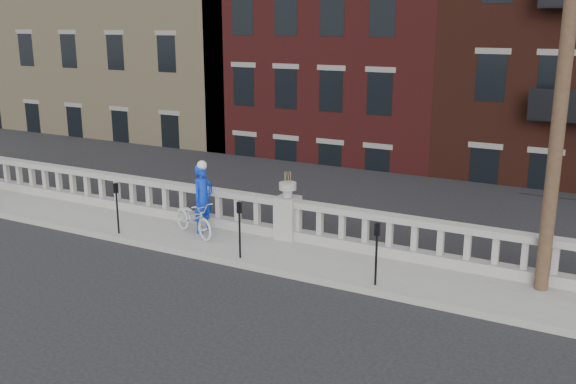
# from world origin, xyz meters

# --- Properties ---
(ground) EXTENTS (120.00, 120.00, 0.00)m
(ground) POSITION_xyz_m (0.00, 0.00, 0.00)
(ground) COLOR black
(ground) RESTS_ON ground
(sidewalk) EXTENTS (32.00, 2.20, 0.15)m
(sidewalk) POSITION_xyz_m (0.00, 3.00, 0.07)
(sidewalk) COLOR gray
(sidewalk) RESTS_ON ground
(balustrade) EXTENTS (28.00, 0.34, 1.03)m
(balustrade) POSITION_xyz_m (0.00, 3.95, 0.64)
(balustrade) COLOR gray
(balustrade) RESTS_ON sidewalk
(planter_pedestal) EXTENTS (0.55, 0.55, 1.76)m
(planter_pedestal) POSITION_xyz_m (0.00, 3.95, 0.83)
(planter_pedestal) COLOR gray
(planter_pedestal) RESTS_ON sidewalk
(lower_level) EXTENTS (80.00, 44.00, 20.80)m
(lower_level) POSITION_xyz_m (0.56, 23.04, 2.63)
(lower_level) COLOR #605E59
(lower_level) RESTS_ON ground
(utility_pole) EXTENTS (1.60, 0.28, 10.00)m
(utility_pole) POSITION_xyz_m (6.20, 3.60, 5.24)
(utility_pole) COLOR #422D1E
(utility_pole) RESTS_ON sidewalk
(parking_meter_b) EXTENTS (0.10, 0.09, 1.36)m
(parking_meter_b) POSITION_xyz_m (-4.09, 2.15, 1.00)
(parking_meter_b) COLOR black
(parking_meter_b) RESTS_ON sidewalk
(parking_meter_c) EXTENTS (0.10, 0.09, 1.36)m
(parking_meter_c) POSITION_xyz_m (-0.30, 2.15, 1.00)
(parking_meter_c) COLOR black
(parking_meter_c) RESTS_ON sidewalk
(parking_meter_d) EXTENTS (0.10, 0.09, 1.36)m
(parking_meter_d) POSITION_xyz_m (3.09, 2.15, 1.00)
(parking_meter_d) COLOR black
(parking_meter_d) RESTS_ON sidewalk
(bicycle) EXTENTS (1.85, 1.25, 0.92)m
(bicycle) POSITION_xyz_m (-2.27, 2.99, 0.61)
(bicycle) COLOR silver
(bicycle) RESTS_ON sidewalk
(cyclist) EXTENTS (0.51, 0.71, 1.82)m
(cyclist) POSITION_xyz_m (-2.19, 3.34, 1.06)
(cyclist) COLOR #0C30BF
(cyclist) RESTS_ON sidewalk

